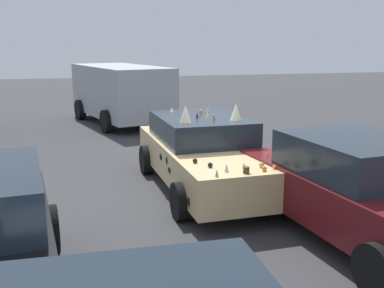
# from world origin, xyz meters

# --- Properties ---
(ground_plane) EXTENTS (60.00, 60.00, 0.00)m
(ground_plane) POSITION_xyz_m (0.00, 0.00, 0.00)
(ground_plane) COLOR #38383A
(art_car_decorated) EXTENTS (4.50, 2.11, 1.66)m
(art_car_decorated) POSITION_xyz_m (0.09, 0.00, 0.69)
(art_car_decorated) COLOR #D8BC7F
(art_car_decorated) RESTS_ON ground
(parked_van_behind_right) EXTENTS (5.18, 3.14, 1.98)m
(parked_van_behind_right) POSITION_xyz_m (7.90, 0.71, 1.12)
(parked_van_behind_right) COLOR #9EA3A8
(parked_van_behind_right) RESTS_ON ground
(parked_sedan_near_right) EXTENTS (4.37, 2.27, 1.45)m
(parked_sedan_near_right) POSITION_xyz_m (-2.74, -1.40, 0.72)
(parked_sedan_near_right) COLOR #5B1419
(parked_sedan_near_right) RESTS_ON ground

